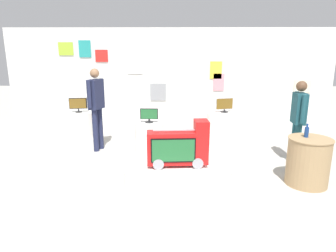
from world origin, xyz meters
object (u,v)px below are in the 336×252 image
Objects in this scene: display_pedestal_center_rear at (80,125)px; shopper_browsing_near_truck at (96,103)px; novelty_firetruck_tv at (179,148)px; tv_on_right_rear at (225,105)px; shopper_browsing_rear at (298,116)px; display_pedestal_right_rear at (224,125)px; display_pedestal_left_rear at (149,137)px; tv_on_center_rear at (78,104)px; tv_on_left_rear at (149,115)px; bottle_on_side_table at (307,132)px; side_table_round at (308,161)px; main_display_pedestal at (177,174)px.

shopper_browsing_near_truck reaches higher than display_pedestal_center_rear.
novelty_firetruck_tv is 2.20× the size of tv_on_right_rear.
tv_on_right_rear is at bearing 122.22° from shopper_browsing_rear.
novelty_firetruck_tv is at bearing -113.85° from display_pedestal_right_rear.
display_pedestal_center_rear is 0.38× the size of shopper_browsing_near_truck.
tv_on_center_rear is (-1.89, 1.09, 0.54)m from display_pedestal_left_rear.
tv_on_left_rear is (0.00, -0.00, 0.50)m from display_pedestal_left_rear.
novelty_firetruck_tv is at bearing -69.30° from display_pedestal_left_rear.
shopper_browsing_near_truck is 4.18m from shopper_browsing_rear.
shopper_browsing_near_truck reaches higher than novelty_firetruck_tv.
tv_on_center_rear is 1.22m from shopper_browsing_near_truck.
bottle_on_side_table reaches higher than tv_on_left_rear.
tv_on_center_rear reaches higher than display_pedestal_center_rear.
novelty_firetruck_tv is at bearing 179.51° from side_table_round.
tv_on_center_rear is 0.24× the size of shopper_browsing_near_truck.
novelty_firetruck_tv is 0.56× the size of shopper_browsing_near_truck.
shopper_browsing_rear is at bearing -10.32° from shopper_browsing_near_truck.
shopper_browsing_near_truck is (-3.92, 1.75, 0.66)m from side_table_round.
display_pedestal_center_rear is 1.49× the size of tv_on_right_rear.
shopper_browsing_rear is (0.19, 1.00, 0.54)m from side_table_round.
display_pedestal_left_rear is at bearing 110.12° from main_display_pedestal.
shopper_browsing_near_truck is at bearing -161.03° from display_pedestal_right_rear.
display_pedestal_center_rear is at bearing 160.37° from shopper_browsing_rear.
bottle_on_side_table is (0.87, -2.71, 0.03)m from tv_on_right_rear.
tv_on_center_rear is 0.55× the size of side_table_round.
shopper_browsing_rear is at bearing 75.34° from bottle_on_side_table.
display_pedestal_left_rear is 3.08m from shopper_browsing_rear.
tv_on_right_rear is at bearing 107.87° from bottle_on_side_table.
novelty_firetruck_tv is 2.16m from side_table_round.
tv_on_left_rear is at bearing 168.09° from shopper_browsing_rear.
shopper_browsing_near_truck is (-1.17, 0.13, 0.24)m from tv_on_left_rear.
display_pedestal_right_rear is at bearing 122.14° from shopper_browsing_rear.
side_table_round is at bearing -0.49° from novelty_firetruck_tv.
shopper_browsing_rear is at bearing -11.91° from tv_on_left_rear.
tv_on_center_rear is at bearing 149.78° from tv_on_left_rear.
tv_on_center_rear is 5.30m from bottle_on_side_table.
display_pedestal_center_rear is 5.17m from shopper_browsing_rear.
bottle_on_side_table is at bearing 1.18° from main_display_pedestal.
novelty_firetruck_tv is 1.16× the size of display_pedestal_right_rear.
display_pedestal_left_rear is 1.44× the size of tv_on_right_rear.
bottle_on_side_table is at bearing -104.66° from shopper_browsing_rear.
shopper_browsing_rear reaches higher than tv_on_right_rear.
tv_on_left_rear is (-0.61, 1.61, 0.21)m from novelty_firetruck_tv.
main_display_pedestal is 1.84m from tv_on_left_rear.
display_pedestal_right_rear is at bearing 32.30° from tv_on_left_rear.
side_table_round is (2.15, -0.02, -0.22)m from novelty_firetruck_tv.
shopper_browsing_rear is (4.83, -1.72, 0.08)m from tv_on_center_rear.
tv_on_right_rear reaches higher than tv_on_left_rear.
side_table_round is at bearing -24.08° from shopper_browsing_near_truck.
display_pedestal_center_rear is (-2.47, 2.70, 0.18)m from main_display_pedestal.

